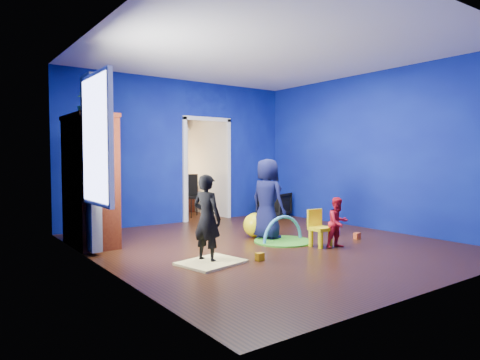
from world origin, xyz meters
TOP-DOWN VIEW (x-y plane):
  - floor at (0.00, 0.00)m, footprint 5.00×5.50m
  - ceiling at (0.00, 0.00)m, footprint 5.00×5.50m
  - wall_back at (0.00, 2.75)m, footprint 5.00×0.02m
  - wall_front at (0.00, -2.75)m, footprint 5.00×0.02m
  - wall_left at (-2.50, 0.00)m, footprint 0.02×5.50m
  - wall_right at (2.50, 0.00)m, footprint 0.02×5.50m
  - alcove at (0.60, 3.62)m, footprint 1.00×1.75m
  - armchair at (2.02, 2.20)m, footprint 0.80×0.79m
  - child_black at (-1.34, -0.43)m, footprint 0.39×0.47m
  - child_navy at (0.26, 0.30)m, footprint 0.51×0.69m
  - toddler_red at (0.67, -0.82)m, footprint 0.38×0.31m
  - vase at (-2.22, 1.19)m, footprint 0.27×0.27m
  - potted_plant at (-2.22, 1.71)m, footprint 0.25×0.25m
  - tv_armoire at (-2.22, 1.49)m, footprint 0.58×1.14m
  - crt_tv at (-2.18, 1.49)m, footprint 0.46×0.70m
  - yellow_blanket at (-1.34, -0.53)m, footprint 0.86×0.74m
  - hopper_ball at (0.21, 0.55)m, footprint 0.41×0.41m
  - kid_chair at (0.52, -0.62)m, footprint 0.29×0.29m
  - play_mat at (0.30, -0.03)m, footprint 0.90×0.90m
  - toy_arch at (0.30, -0.03)m, footprint 0.81×0.06m
  - window_left at (-2.48, 0.35)m, footprint 0.03×0.95m
  - curtain at (-2.37, 0.90)m, footprint 0.14×0.42m
  - doorway at (0.60, 2.75)m, footprint 1.16×0.10m
  - study_desk at (0.60, 4.26)m, footprint 0.88×0.44m
  - desk_monitor at (0.60, 4.38)m, footprint 0.40×0.05m
  - desk_lamp at (0.32, 4.32)m, footprint 0.14×0.14m
  - folding_chair at (0.60, 3.30)m, footprint 0.40×0.40m
  - book_shelf at (0.60, 4.37)m, footprint 0.88×0.24m
  - toy_0 at (1.45, -0.54)m, footprint 0.10×0.08m
  - toy_1 at (1.79, 0.66)m, footprint 0.11×0.11m
  - toy_2 at (-0.75, -0.76)m, footprint 0.10×0.08m
  - toy_3 at (0.59, 0.73)m, footprint 0.11×0.11m
  - toy_4 at (1.48, -0.08)m, footprint 0.10×0.08m

SIDE VIEW (x-z plane):
  - floor at x=0.00m, z-range -0.01..0.01m
  - play_mat at x=0.30m, z-range 0.00..0.02m
  - yellow_blanket at x=-1.34m, z-range 0.00..0.03m
  - toy_arch at x=0.30m, z-range -0.38..0.42m
  - toy_0 at x=1.45m, z-range 0.00..0.10m
  - toy_2 at x=-0.75m, z-range 0.00..0.10m
  - toy_4 at x=1.48m, z-range 0.00..0.10m
  - toy_1 at x=1.79m, z-range 0.00..0.11m
  - toy_3 at x=0.59m, z-range 0.00..0.11m
  - hopper_ball at x=0.21m, z-range 0.00..0.41m
  - kid_chair at x=0.52m, z-range 0.00..0.50m
  - armchair at x=2.02m, z-range 0.00..0.56m
  - toddler_red at x=0.67m, z-range 0.00..0.74m
  - study_desk at x=0.60m, z-range 0.00..0.75m
  - folding_chair at x=0.60m, z-range 0.00..0.92m
  - child_black at x=-1.34m, z-range 0.00..1.12m
  - child_navy at x=0.26m, z-range 0.00..1.31m
  - desk_lamp at x=0.32m, z-range 0.86..1.00m
  - desk_monitor at x=0.60m, z-range 0.79..1.11m
  - tv_armoire at x=-2.22m, z-range 0.00..1.96m
  - crt_tv at x=-2.18m, z-range 0.75..1.29m
  - doorway at x=0.60m, z-range 0.00..2.10m
  - alcove at x=0.60m, z-range 0.00..2.50m
  - curtain at x=-2.37m, z-range 0.05..2.45m
  - wall_back at x=0.00m, z-range 0.00..2.90m
  - wall_front at x=0.00m, z-range 0.00..2.90m
  - wall_left at x=-2.50m, z-range 0.00..2.90m
  - wall_right at x=2.50m, z-range 0.00..2.90m
  - window_left at x=-2.48m, z-range 0.77..2.33m
  - book_shelf at x=0.60m, z-range 2.00..2.04m
  - vase at x=-2.22m, z-range 1.96..2.18m
  - potted_plant at x=-2.22m, z-range 1.96..2.33m
  - ceiling at x=0.00m, z-range 2.90..2.90m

